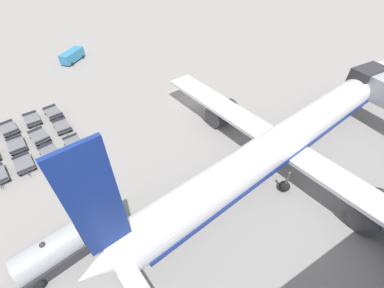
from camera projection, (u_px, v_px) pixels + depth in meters
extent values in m
plane|color=gray|center=(195.00, 100.00, 38.38)|extent=(500.00, 500.00, 0.00)
cube|color=#2D2D33|center=(365.00, 80.00, 33.60)|extent=(2.57, 4.52, 3.49)
cylinder|color=white|center=(295.00, 133.00, 27.39)|extent=(9.71, 42.95, 3.60)
sphere|color=white|center=(382.00, 73.00, 37.28)|extent=(3.42, 3.42, 3.42)
cone|color=white|center=(109.00, 260.00, 17.50)|extent=(4.01, 4.77, 3.42)
cube|color=navy|center=(96.00, 204.00, 13.70)|extent=(0.66, 2.72, 8.50)
cube|color=white|center=(115.00, 251.00, 17.42)|extent=(10.35, 2.70, 0.24)
cube|color=white|center=(283.00, 145.00, 27.15)|extent=(36.76, 8.33, 0.44)
cylinder|color=#333338|center=(371.00, 211.00, 22.80)|extent=(3.21, 4.12, 2.69)
cylinder|color=#333338|center=(222.00, 113.00, 33.66)|extent=(3.21, 4.12, 2.69)
cube|color=navy|center=(293.00, 137.00, 27.82)|extent=(9.16, 38.71, 0.65)
cylinder|color=#56565B|center=(349.00, 104.00, 34.84)|extent=(0.24, 0.24, 2.08)
sphere|color=black|center=(346.00, 110.00, 35.55)|extent=(1.10, 1.10, 1.10)
cylinder|color=#56565B|center=(287.00, 180.00, 25.19)|extent=(0.24, 0.24, 2.08)
sphere|color=black|center=(284.00, 186.00, 25.89)|extent=(1.10, 1.10, 1.10)
cylinder|color=#56565B|center=(246.00, 150.00, 28.27)|extent=(0.24, 0.24, 2.08)
sphere|color=black|center=(245.00, 156.00, 28.98)|extent=(1.10, 1.10, 1.10)
cube|color=#2D8C5B|center=(102.00, 219.00, 22.01)|extent=(2.72, 2.37, 2.41)
cube|color=#333338|center=(54.00, 258.00, 20.56)|extent=(3.27, 5.38, 1.12)
cylinder|color=#ADB2B7|center=(48.00, 252.00, 19.79)|extent=(3.19, 5.12, 2.37)
sphere|color=#333338|center=(42.00, 245.00, 18.99)|extent=(0.44, 0.44, 0.44)
sphere|color=black|center=(109.00, 237.00, 22.03)|extent=(0.90, 0.90, 0.90)
sphere|color=black|center=(97.00, 219.00, 23.30)|extent=(0.90, 0.90, 0.90)
sphere|color=black|center=(40.00, 283.00, 19.28)|extent=(0.90, 0.90, 0.90)
sphere|color=black|center=(30.00, 260.00, 20.55)|extent=(0.90, 0.90, 0.90)
cube|color=teal|center=(72.00, 56.00, 47.46)|extent=(4.70, 4.91, 1.64)
cube|color=#1E232D|center=(63.00, 59.00, 45.56)|extent=(1.21, 1.11, 0.57)
sphere|color=black|center=(64.00, 63.00, 47.05)|extent=(0.60, 0.60, 0.60)
sphere|color=black|center=(72.00, 64.00, 46.68)|extent=(0.60, 0.60, 0.60)
sphere|color=black|center=(75.00, 56.00, 49.32)|extent=(0.60, 0.60, 0.60)
sphere|color=black|center=(83.00, 57.00, 48.94)|extent=(0.60, 0.60, 0.60)
sphere|color=black|center=(0.00, 159.00, 29.16)|extent=(0.36, 0.36, 0.36)
cube|color=#333338|center=(1.00, 187.00, 26.00)|extent=(0.70, 0.17, 0.06)
sphere|color=black|center=(9.00, 180.00, 26.96)|extent=(0.36, 0.36, 0.36)
sphere|color=black|center=(4.00, 169.00, 28.06)|extent=(0.36, 0.36, 0.36)
cube|color=slate|center=(9.00, 129.00, 32.63)|extent=(3.12, 2.32, 0.10)
cube|color=#2D333D|center=(11.00, 132.00, 31.76)|extent=(0.45, 1.74, 0.32)
cube|color=#2D333D|center=(5.00, 122.00, 33.22)|extent=(0.45, 1.74, 0.32)
cube|color=#333338|center=(13.00, 136.00, 31.77)|extent=(0.70, 0.21, 0.06)
sphere|color=black|center=(6.00, 137.00, 31.98)|extent=(0.36, 0.36, 0.36)
sphere|color=black|center=(19.00, 132.00, 32.73)|extent=(0.36, 0.36, 0.36)
sphere|color=black|center=(1.00, 130.00, 33.03)|extent=(0.36, 0.36, 0.36)
sphere|color=black|center=(14.00, 125.00, 33.79)|extent=(0.36, 0.36, 0.36)
cube|color=slate|center=(17.00, 145.00, 30.36)|extent=(2.99, 2.06, 0.10)
cube|color=#2D333D|center=(18.00, 150.00, 29.42)|extent=(0.28, 1.76, 0.32)
cube|color=#2D333D|center=(13.00, 138.00, 31.02)|extent=(0.28, 1.76, 0.32)
cube|color=#333338|center=(20.00, 154.00, 29.42)|extent=(0.70, 0.14, 0.06)
sphere|color=black|center=(13.00, 155.00, 29.71)|extent=(0.36, 0.36, 0.36)
sphere|color=black|center=(27.00, 149.00, 30.37)|extent=(0.36, 0.36, 0.36)
sphere|color=black|center=(9.00, 145.00, 30.86)|extent=(0.36, 0.36, 0.36)
sphere|color=black|center=(23.00, 140.00, 31.52)|extent=(0.36, 0.36, 0.36)
cube|color=slate|center=(24.00, 164.00, 28.16)|extent=(3.01, 2.11, 0.10)
cube|color=#2D333D|center=(26.00, 170.00, 27.23)|extent=(0.31, 1.76, 0.32)
cube|color=#2D333D|center=(20.00, 155.00, 28.80)|extent=(0.31, 1.76, 0.32)
cube|color=#333338|center=(28.00, 174.00, 27.23)|extent=(0.70, 0.15, 0.06)
sphere|color=black|center=(20.00, 175.00, 27.50)|extent=(0.36, 0.36, 0.36)
sphere|color=black|center=(35.00, 168.00, 28.18)|extent=(0.36, 0.36, 0.36)
sphere|color=black|center=(16.00, 164.00, 28.63)|extent=(0.36, 0.36, 0.36)
sphere|color=black|center=(30.00, 158.00, 29.31)|extent=(0.36, 0.36, 0.36)
cube|color=slate|center=(32.00, 119.00, 34.07)|extent=(3.00, 2.08, 0.10)
cube|color=#2D333D|center=(34.00, 123.00, 33.13)|extent=(0.29, 1.76, 0.32)
cube|color=#2D333D|center=(29.00, 113.00, 34.72)|extent=(0.29, 1.76, 0.32)
cube|color=#333338|center=(36.00, 127.00, 33.13)|extent=(0.70, 0.14, 0.06)
sphere|color=black|center=(29.00, 127.00, 33.41)|extent=(0.36, 0.36, 0.36)
sphere|color=black|center=(41.00, 123.00, 34.08)|extent=(0.36, 0.36, 0.36)
sphere|color=black|center=(26.00, 120.00, 34.56)|extent=(0.36, 0.36, 0.36)
sphere|color=black|center=(37.00, 116.00, 35.23)|extent=(0.36, 0.36, 0.36)
cube|color=slate|center=(39.00, 136.00, 31.55)|extent=(3.12, 2.32, 0.10)
cube|color=#2D333D|center=(43.00, 140.00, 30.67)|extent=(0.45, 1.74, 0.32)
cube|color=#2D333D|center=(35.00, 130.00, 32.14)|extent=(0.45, 1.74, 0.32)
cube|color=#333338|center=(45.00, 144.00, 30.69)|extent=(0.70, 0.21, 0.06)
sphere|color=black|center=(37.00, 145.00, 30.89)|extent=(0.36, 0.36, 0.36)
sphere|color=black|center=(50.00, 140.00, 31.64)|extent=(0.36, 0.36, 0.36)
sphere|color=black|center=(31.00, 137.00, 31.95)|extent=(0.36, 0.36, 0.36)
sphere|color=black|center=(44.00, 132.00, 32.70)|extent=(0.36, 0.36, 0.36)
cube|color=slate|center=(50.00, 153.00, 29.44)|extent=(3.11, 2.31, 0.10)
cube|color=#2D333D|center=(54.00, 158.00, 28.57)|extent=(0.45, 1.74, 0.32)
cube|color=#2D333D|center=(45.00, 145.00, 30.03)|extent=(0.45, 1.74, 0.32)
cube|color=#333338|center=(56.00, 161.00, 28.58)|extent=(0.70, 0.21, 0.06)
sphere|color=black|center=(48.00, 163.00, 28.79)|extent=(0.36, 0.36, 0.36)
sphere|color=black|center=(61.00, 156.00, 29.54)|extent=(0.36, 0.36, 0.36)
sphere|color=black|center=(41.00, 154.00, 29.85)|extent=(0.36, 0.36, 0.36)
sphere|color=black|center=(54.00, 148.00, 30.60)|extent=(0.36, 0.36, 0.36)
cube|color=slate|center=(53.00, 112.00, 35.24)|extent=(3.09, 2.26, 0.10)
cube|color=#2D333D|center=(56.00, 115.00, 34.34)|extent=(0.41, 1.75, 0.32)
cube|color=#2D333D|center=(49.00, 107.00, 35.84)|extent=(0.41, 1.75, 0.32)
cube|color=#333338|center=(58.00, 119.00, 34.35)|extent=(0.70, 0.19, 0.06)
sphere|color=black|center=(51.00, 120.00, 34.58)|extent=(0.36, 0.36, 0.36)
sphere|color=black|center=(62.00, 115.00, 35.31)|extent=(0.36, 0.36, 0.36)
sphere|color=black|center=(46.00, 113.00, 35.66)|extent=(0.36, 0.36, 0.36)
sphere|color=black|center=(57.00, 109.00, 36.39)|extent=(0.36, 0.36, 0.36)
cube|color=slate|center=(62.00, 126.00, 32.99)|extent=(2.97, 2.04, 0.10)
cube|color=#2D333D|center=(65.00, 130.00, 32.05)|extent=(0.26, 1.76, 0.32)
cube|color=#2D333D|center=(58.00, 120.00, 33.65)|extent=(0.26, 1.76, 0.32)
cube|color=#333338|center=(66.00, 134.00, 32.04)|extent=(0.70, 0.13, 0.06)
sphere|color=black|center=(59.00, 135.00, 32.34)|extent=(0.36, 0.36, 0.36)
sphere|color=black|center=(71.00, 130.00, 32.99)|extent=(0.36, 0.36, 0.36)
sphere|color=black|center=(55.00, 127.00, 33.49)|extent=(0.36, 0.36, 0.36)
sphere|color=black|center=(66.00, 123.00, 34.15)|extent=(0.36, 0.36, 0.36)
cube|color=slate|center=(74.00, 143.00, 30.58)|extent=(3.02, 2.13, 0.10)
cube|color=#2D333D|center=(78.00, 148.00, 29.65)|extent=(0.32, 1.76, 0.32)
cube|color=#2D333D|center=(69.00, 136.00, 31.22)|extent=(0.32, 1.76, 0.32)
cube|color=#333338|center=(80.00, 152.00, 29.65)|extent=(0.70, 0.16, 0.06)
sphere|color=black|center=(72.00, 153.00, 29.92)|extent=(0.36, 0.36, 0.36)
sphere|color=black|center=(84.00, 147.00, 30.61)|extent=(0.36, 0.36, 0.36)
sphere|color=black|center=(66.00, 144.00, 31.05)|extent=(0.36, 0.36, 0.36)
sphere|color=black|center=(78.00, 139.00, 31.73)|extent=(0.36, 0.36, 0.36)
cube|color=white|center=(200.00, 183.00, 26.88)|extent=(3.23, 20.30, 0.01)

